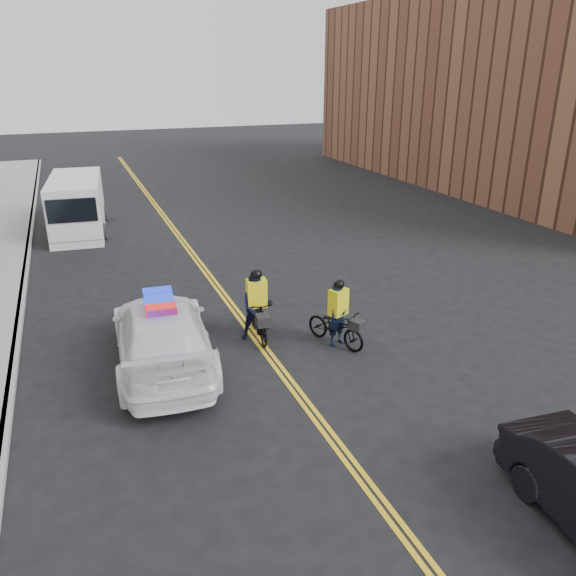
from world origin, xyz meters
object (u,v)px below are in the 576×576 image
(cargo_van, at_px, (77,207))
(cyclist_far, at_px, (257,311))
(cyclist_near, at_px, (338,322))
(police_cruiser, at_px, (162,334))

(cargo_van, bearing_deg, cyclist_far, -67.60)
(cargo_van, bearing_deg, cyclist_near, -62.16)
(cyclist_far, bearing_deg, police_cruiser, -161.93)
(cyclist_near, xyz_separation_m, cyclist_far, (-1.85, 1.12, 0.15))
(police_cruiser, height_order, cyclist_far, cyclist_far)
(police_cruiser, bearing_deg, cyclist_far, -163.46)
(cyclist_near, height_order, cyclist_far, cyclist_far)
(cyclist_far, bearing_deg, cyclist_near, -24.86)
(cargo_van, height_order, cyclist_far, cargo_van)
(cargo_van, height_order, cyclist_near, cargo_van)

